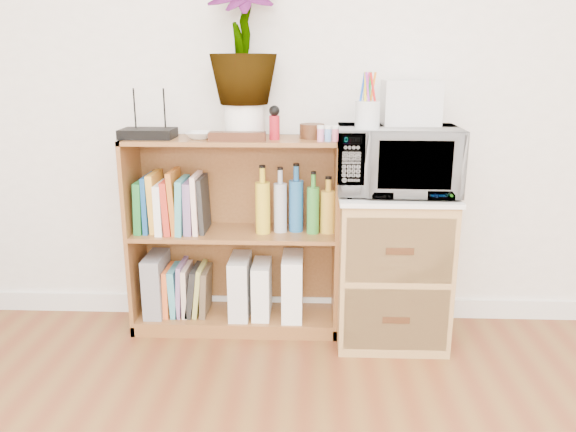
{
  "coord_description": "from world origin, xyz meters",
  "views": [
    {
      "loc": [
        0.02,
        -0.49,
        1.29
      ],
      "look_at": [
        -0.08,
        1.95,
        0.62
      ],
      "focal_mm": 35.0,
      "sensor_mm": 36.0,
      "label": 1
    }
  ],
  "objects": [
    {
      "name": "skirting_board",
      "position": [
        0.0,
        2.24,
        0.05
      ],
      "size": [
        4.0,
        0.02,
        0.1
      ],
      "primitive_type": "cube",
      "color": "white",
      "rests_on": "ground"
    },
    {
      "name": "bookshelf",
      "position": [
        -0.35,
        2.1,
        0.47
      ],
      "size": [
        1.0,
        0.3,
        0.95
      ],
      "primitive_type": "cube",
      "color": "brown",
      "rests_on": "ground"
    },
    {
      "name": "wicker_unit",
      "position": [
        0.4,
        2.02,
        0.35
      ],
      "size": [
        0.5,
        0.45,
        0.7
      ],
      "primitive_type": "cube",
      "color": "#9E7542",
      "rests_on": "ground"
    },
    {
      "name": "microwave",
      "position": [
        0.4,
        2.02,
        0.87
      ],
      "size": [
        0.54,
        0.38,
        0.3
      ],
      "primitive_type": "imported",
      "rotation": [
        0.0,
        0.0,
        -0.03
      ],
      "color": "silver",
      "rests_on": "wicker_unit"
    },
    {
      "name": "pen_cup",
      "position": [
        0.26,
        1.95,
        1.07
      ],
      "size": [
        0.11,
        0.11,
        0.12
      ],
      "primitive_type": "cylinder",
      "color": "silver",
      "rests_on": "microwave"
    },
    {
      "name": "small_appliance",
      "position": [
        0.46,
        2.11,
        1.11
      ],
      "size": [
        0.25,
        0.21,
        0.2
      ],
      "primitive_type": "cube",
      "color": "silver",
      "rests_on": "microwave"
    },
    {
      "name": "router",
      "position": [
        -0.74,
        2.08,
        0.97
      ],
      "size": [
        0.24,
        0.17,
        0.04
      ],
      "primitive_type": "cube",
      "color": "black",
      "rests_on": "bookshelf"
    },
    {
      "name": "white_bowl",
      "position": [
        -0.5,
        2.07,
        0.97
      ],
      "size": [
        0.13,
        0.13,
        0.03
      ],
      "primitive_type": "imported",
      "color": "silver",
      "rests_on": "bookshelf"
    },
    {
      "name": "plant_pot",
      "position": [
        -0.29,
        2.12,
        1.03
      ],
      "size": [
        0.18,
        0.18,
        0.15
      ],
      "primitive_type": "cylinder",
      "color": "white",
      "rests_on": "bookshelf"
    },
    {
      "name": "potted_plant",
      "position": [
        -0.29,
        2.12,
        1.38
      ],
      "size": [
        0.31,
        0.31,
        0.56
      ],
      "primitive_type": "imported",
      "color": "#2D7232",
      "rests_on": "plant_pot"
    },
    {
      "name": "trinket_box",
      "position": [
        -0.31,
        2.0,
        0.97
      ],
      "size": [
        0.25,
        0.06,
        0.04
      ],
      "primitive_type": "cube",
      "color": "#3B1F10",
      "rests_on": "bookshelf"
    },
    {
      "name": "kokeshi_doll",
      "position": [
        -0.15,
        2.06,
        1.0
      ],
      "size": [
        0.05,
        0.05,
        0.11
      ],
      "primitive_type": "cylinder",
      "color": "#AC1523",
      "rests_on": "bookshelf"
    },
    {
      "name": "wooden_bowl",
      "position": [
        0.02,
        2.11,
        0.98
      ],
      "size": [
        0.11,
        0.11,
        0.07
      ],
      "primitive_type": "cylinder",
      "color": "#391F0F",
      "rests_on": "bookshelf"
    },
    {
      "name": "paint_jars",
      "position": [
        0.09,
        2.01,
        0.97
      ],
      "size": [
        0.1,
        0.04,
        0.05
      ],
      "primitive_type": "cube",
      "color": "#D07399",
      "rests_on": "bookshelf"
    },
    {
      "name": "file_box",
      "position": [
        -0.75,
        2.1,
        0.22
      ],
      "size": [
        0.09,
        0.24,
        0.3
      ],
      "primitive_type": "cube",
      "color": "gray",
      "rests_on": "bookshelf"
    },
    {
      "name": "magazine_holder_left",
      "position": [
        -0.33,
        2.09,
        0.22
      ],
      "size": [
        0.09,
        0.24,
        0.3
      ],
      "primitive_type": "cube",
      "color": "silver",
      "rests_on": "bookshelf"
    },
    {
      "name": "magazine_holder_mid",
      "position": [
        -0.22,
        2.09,
        0.21
      ],
      "size": [
        0.09,
        0.22,
        0.27
      ],
      "primitive_type": "cube",
      "color": "white",
      "rests_on": "bookshelf"
    },
    {
      "name": "magazine_holder_right",
      "position": [
        -0.07,
        2.09,
        0.23
      ],
      "size": [
        0.1,
        0.25,
        0.31
      ],
      "primitive_type": "cube",
      "color": "white",
      "rests_on": "bookshelf"
    },
    {
      "name": "cookbooks",
      "position": [
        -0.65,
        2.1,
        0.63
      ],
      "size": [
        0.33,
        0.2,
        0.3
      ],
      "color": "#1E712F",
      "rests_on": "bookshelf"
    },
    {
      "name": "liquor_bottles",
      "position": [
        -0.06,
        2.1,
        0.65
      ],
      "size": [
        0.38,
        0.07,
        0.32
      ],
      "color": "gold",
      "rests_on": "bookshelf"
    },
    {
      "name": "lower_books",
      "position": [
        -0.59,
        2.1,
        0.19
      ],
      "size": [
        0.22,
        0.19,
        0.27
      ],
      "color": "orange",
      "rests_on": "bookshelf"
    }
  ]
}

